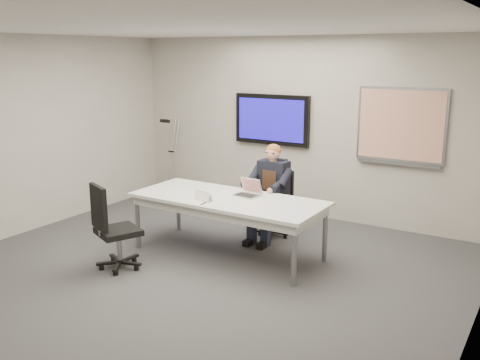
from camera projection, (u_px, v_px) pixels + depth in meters
The scene contains 15 objects.
floor at pixel (188, 277), 6.20m from camera, with size 6.00×6.00×0.02m, color #3A3A3C.
ceiling at pixel (182, 27), 5.55m from camera, with size 6.00×6.00×0.02m, color silver.
wall_back at pixel (301, 128), 8.36m from camera, with size 6.00×0.02×2.80m, color #A49D94.
wall_left at pixel (12, 137), 7.40m from camera, with size 0.02×6.00×2.80m, color #A49D94.
wall_right at pixel (479, 196), 4.35m from camera, with size 0.02×6.00×2.80m, color #A49D94.
conference_table at pixel (228, 204), 6.76m from camera, with size 2.47×1.04×0.76m.
tv_display at pixel (272, 120), 8.55m from camera, with size 1.30×0.09×0.80m.
whiteboard at pixel (401, 126), 7.52m from camera, with size 1.25×0.08×1.10m.
office_chair_far at pixel (275, 215), 7.59m from camera, with size 0.49×0.49×0.93m.
office_chair_near at pixel (115, 243), 6.38m from camera, with size 0.66×0.66×1.06m.
seated_person at pixel (267, 203), 7.33m from camera, with size 0.42×0.71×1.33m.
crutch at pixel (172, 157), 9.52m from camera, with size 0.20×0.44×1.46m, color #A1A4A9, non-canonical shape.
laptop at pixel (248, 191), 6.83m from camera, with size 0.33×0.32×0.22m.
name_tent at pixel (203, 196), 6.61m from camera, with size 0.28×0.08×0.11m, color white, non-canonical shape.
pen at pixel (204, 203), 6.46m from camera, with size 0.01×0.01×0.14m, color black.
Camera 1 is at (3.53, -4.60, 2.53)m, focal length 40.00 mm.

